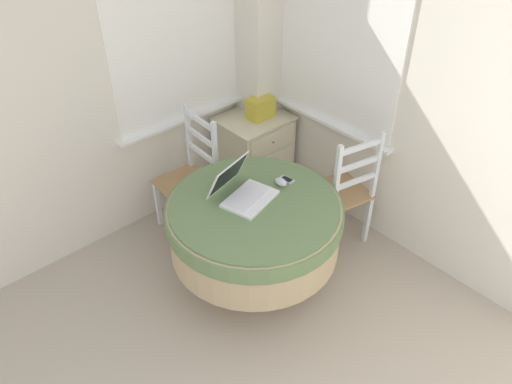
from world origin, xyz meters
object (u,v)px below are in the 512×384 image
(computer_mouse, at_px, (281,182))
(laptop, at_px, (242,190))
(corner_cabinet, at_px, (254,152))
(cell_phone, at_px, (287,180))
(dining_chair_near_right_window, at_px, (343,193))
(round_dining_table, at_px, (254,224))
(storage_box, at_px, (261,108))
(dining_chair_near_back_window, at_px, (190,179))

(computer_mouse, bearing_deg, laptop, 164.75)
(laptop, height_order, corner_cabinet, laptop)
(cell_phone, xyz_separation_m, dining_chair_near_right_window, (0.46, -0.13, -0.27))
(laptop, xyz_separation_m, corner_cabinet, (0.80, 0.79, -0.43))
(round_dining_table, xyz_separation_m, corner_cabinet, (0.80, 0.89, -0.22))
(dining_chair_near_right_window, distance_m, storage_box, 1.01)
(dining_chair_near_right_window, bearing_deg, dining_chair_near_back_window, 129.30)
(laptop, distance_m, corner_cabinet, 1.20)
(corner_cabinet, bearing_deg, dining_chair_near_back_window, -173.39)
(round_dining_table, relative_size, cell_phone, 10.70)
(dining_chair_near_back_window, distance_m, storage_box, 0.84)
(round_dining_table, height_order, dining_chair_near_back_window, dining_chair_near_back_window)
(round_dining_table, xyz_separation_m, dining_chair_near_back_window, (0.06, 0.81, -0.10))
(computer_mouse, height_order, dining_chair_near_back_window, dining_chair_near_back_window)
(dining_chair_near_right_window, relative_size, corner_cabinet, 1.44)
(computer_mouse, relative_size, cell_phone, 0.88)
(dining_chair_near_back_window, relative_size, dining_chair_near_right_window, 1.00)
(dining_chair_near_right_window, height_order, corner_cabinet, dining_chair_near_right_window)
(cell_phone, distance_m, corner_cabinet, 1.04)
(dining_chair_near_right_window, xyz_separation_m, storage_box, (0.04, 0.95, 0.31))
(dining_chair_near_back_window, bearing_deg, computer_mouse, -75.39)
(storage_box, bearing_deg, round_dining_table, -134.30)
(corner_cabinet, bearing_deg, cell_phone, -118.60)
(dining_chair_near_back_window, bearing_deg, cell_phone, -70.49)
(storage_box, bearing_deg, laptop, -138.29)
(round_dining_table, bearing_deg, cell_phone, 7.24)
(computer_mouse, xyz_separation_m, storage_box, (0.58, 0.83, 0.02))
(dining_chair_near_back_window, xyz_separation_m, dining_chair_near_right_window, (0.73, -0.90, 0.00))
(cell_phone, bearing_deg, corner_cabinet, 61.40)
(computer_mouse, distance_m, storage_box, 1.01)
(cell_phone, height_order, dining_chair_near_right_window, dining_chair_near_right_window)
(cell_phone, distance_m, storage_box, 0.97)
(round_dining_table, bearing_deg, corner_cabinet, 48.23)
(dining_chair_near_right_window, bearing_deg, laptop, 166.28)
(laptop, xyz_separation_m, dining_chair_near_back_window, (0.07, 0.70, -0.32))
(computer_mouse, relative_size, corner_cabinet, 0.14)
(computer_mouse, xyz_separation_m, cell_phone, (0.07, 0.01, -0.02))
(storage_box, bearing_deg, computer_mouse, -124.76)
(laptop, distance_m, storage_box, 1.14)
(dining_chair_near_back_window, distance_m, corner_cabinet, 0.75)
(laptop, height_order, dining_chair_near_right_window, dining_chair_near_right_window)
(dining_chair_near_right_window, bearing_deg, corner_cabinet, 90.07)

